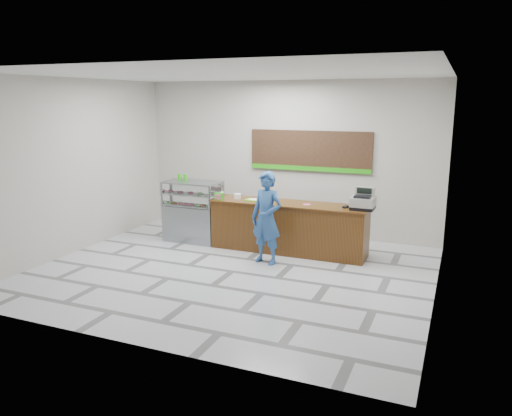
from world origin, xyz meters
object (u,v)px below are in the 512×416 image
at_px(cash_register, 363,201).
at_px(customer, 267,218).
at_px(serving_tray, 255,200).
at_px(display_case, 193,211).
at_px(sales_counter, 288,227).

xyz_separation_m(cash_register, customer, (-1.66, -0.81, -0.30)).
xyz_separation_m(serving_tray, customer, (0.58, -0.79, -0.15)).
relative_size(display_case, serving_tray, 3.61).
height_order(display_case, cash_register, cash_register).
bearing_deg(cash_register, customer, -153.13).
distance_m(cash_register, customer, 1.87).
height_order(display_case, serving_tray, display_case).
xyz_separation_m(sales_counter, cash_register, (1.50, -0.01, 0.67)).
bearing_deg(display_case, cash_register, -0.22).
relative_size(sales_counter, cash_register, 7.08).
height_order(sales_counter, display_case, display_case).
xyz_separation_m(sales_counter, serving_tray, (-0.74, -0.03, 0.52)).
distance_m(display_case, customer, 2.23).
xyz_separation_m(sales_counter, display_case, (-2.22, -0.00, 0.16)).
bearing_deg(customer, sales_counter, 92.47).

